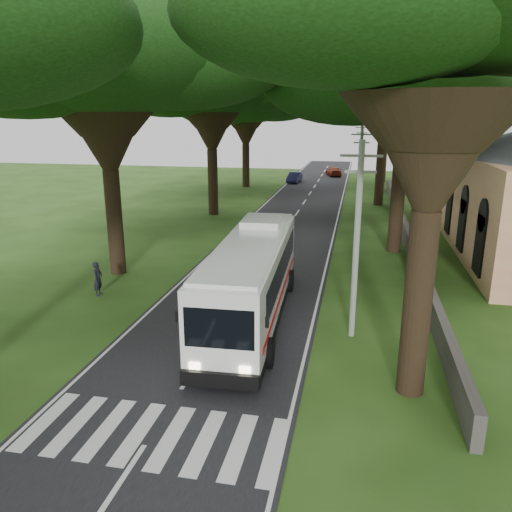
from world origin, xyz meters
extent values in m
plane|color=#244112|center=(0.00, 0.00, 0.00)|extent=(140.00, 140.00, 0.00)
cube|color=black|center=(0.00, 25.00, 0.01)|extent=(8.00, 120.00, 0.04)
cube|color=silver|center=(0.00, -2.00, 0.00)|extent=(8.00, 3.00, 0.01)
cube|color=#383533|center=(9.00, 24.00, 0.60)|extent=(0.35, 50.00, 1.20)
cylinder|color=gray|center=(5.50, 6.00, 4.00)|extent=(0.24, 0.24, 8.00)
cube|color=gray|center=(5.50, 6.00, 7.40)|extent=(1.60, 0.10, 0.10)
cube|color=gray|center=(5.50, 6.00, 6.80)|extent=(1.20, 0.10, 0.10)
cylinder|color=gray|center=(5.50, 26.00, 4.00)|extent=(0.24, 0.24, 8.00)
cube|color=gray|center=(5.50, 26.00, 7.40)|extent=(1.60, 0.10, 0.10)
cube|color=gray|center=(5.50, 26.00, 6.80)|extent=(1.20, 0.10, 0.10)
cylinder|color=gray|center=(5.50, 46.00, 4.00)|extent=(0.24, 0.24, 8.00)
cube|color=gray|center=(5.50, 46.00, 7.40)|extent=(1.60, 0.10, 0.10)
cube|color=gray|center=(5.50, 46.00, 6.80)|extent=(1.20, 0.10, 0.10)
cylinder|color=black|center=(-8.00, 12.00, 2.97)|extent=(0.90, 0.90, 5.94)
cone|color=black|center=(-8.00, 12.00, 7.84)|extent=(3.20, 3.20, 3.80)
ellipsoid|color=black|center=(-8.00, 12.00, 12.19)|extent=(16.05, 16.05, 6.74)
cylinder|color=black|center=(-7.50, 30.00, 2.93)|extent=(0.90, 0.90, 5.86)
cone|color=black|center=(-7.50, 30.00, 7.76)|extent=(3.20, 3.20, 3.80)
ellipsoid|color=black|center=(-7.50, 30.00, 12.01)|extent=(15.15, 15.15, 6.36)
cylinder|color=black|center=(-8.50, 48.00, 2.66)|extent=(0.90, 0.90, 5.33)
cone|color=black|center=(-8.50, 48.00, 7.23)|extent=(3.20, 3.20, 3.80)
ellipsoid|color=black|center=(-8.50, 48.00, 10.84)|extent=(14.63, 14.63, 6.14)
cylinder|color=black|center=(7.50, 2.00, 3.06)|extent=(0.90, 0.90, 6.12)
cone|color=black|center=(7.50, 2.00, 8.02)|extent=(3.20, 3.20, 3.80)
cylinder|color=black|center=(8.00, 20.00, 2.85)|extent=(0.90, 0.90, 5.71)
cone|color=black|center=(8.00, 20.00, 7.61)|extent=(3.20, 3.20, 3.80)
ellipsoid|color=black|center=(8.00, 20.00, 11.68)|extent=(15.53, 15.53, 6.52)
cylinder|color=black|center=(7.50, 38.00, 3.02)|extent=(0.90, 0.90, 6.04)
cone|color=black|center=(7.50, 38.00, 7.94)|extent=(3.20, 3.20, 3.80)
ellipsoid|color=black|center=(7.50, 38.00, 12.43)|extent=(13.98, 13.98, 5.87)
cylinder|color=black|center=(8.50, 56.00, 2.92)|extent=(0.90, 0.90, 5.84)
cone|color=black|center=(8.50, 56.00, 7.74)|extent=(3.20, 3.20, 3.80)
ellipsoid|color=black|center=(8.50, 56.00, 11.98)|extent=(14.29, 14.29, 6.00)
cube|color=white|center=(1.09, 6.76, 2.02)|extent=(3.16, 12.67, 3.09)
cube|color=black|center=(1.07, 7.08, 2.46)|extent=(3.12, 10.37, 1.15)
cube|color=black|center=(1.09, 6.76, 0.52)|extent=(3.20, 12.71, 0.37)
cube|color=#BD0D0C|center=(1.09, 6.76, 1.31)|extent=(3.16, 11.42, 0.19)
cube|color=white|center=(1.09, 6.76, 3.62)|extent=(2.93, 12.03, 0.19)
cylinder|color=black|center=(-0.04, 2.52, 0.58)|extent=(0.42, 1.17, 1.15)
cylinder|color=black|center=(2.58, 2.64, 0.58)|extent=(0.42, 1.17, 1.15)
cylinder|color=black|center=(-0.40, 10.68, 0.58)|extent=(0.42, 1.17, 1.15)
cylinder|color=black|center=(2.22, 10.80, 0.58)|extent=(0.42, 1.17, 1.15)
imported|color=#21214E|center=(-3.00, 53.10, 0.70)|extent=(1.74, 4.16, 1.34)
imported|color=maroon|center=(1.74, 61.62, 0.68)|extent=(2.84, 4.79, 1.30)
imported|color=black|center=(-7.23, 8.30, 0.88)|extent=(0.47, 0.67, 1.77)
camera|label=1|loc=(5.45, -13.53, 8.94)|focal=35.00mm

